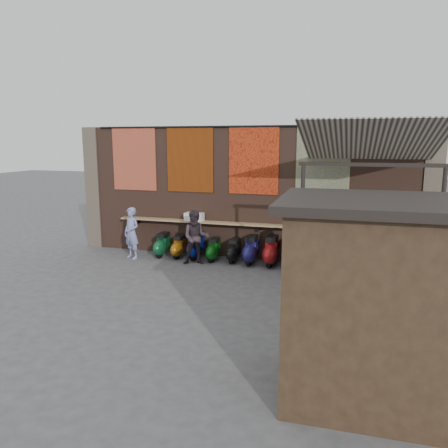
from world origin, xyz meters
name	(u,v)px	position (x,y,z in m)	size (l,w,h in m)	color
ground	(219,283)	(0.00, 0.00, 0.00)	(70.00, 70.00, 0.00)	#474749
brick_wall	(245,193)	(0.00, 2.70, 2.00)	(10.00, 0.40, 4.00)	brown
pier_left	(96,188)	(-5.20, 2.70, 2.00)	(0.50, 0.50, 4.00)	#4C4238
pier_right	(431,199)	(5.20, 2.70, 2.00)	(0.50, 0.50, 4.00)	#4C4238
eating_counter	(242,224)	(0.00, 2.33, 1.10)	(8.00, 0.32, 0.05)	#9E7A51
shelf_box	(194,217)	(-1.52, 2.30, 1.25)	(0.58, 0.29, 0.25)	white
tapestry_redgold	(134,159)	(-3.60, 2.48, 3.00)	(1.50, 0.02, 2.00)	maroon
tapestry_sun	(190,160)	(-1.70, 2.48, 3.00)	(1.50, 0.02, 2.00)	#B9470A
tapestry_orange	(254,160)	(0.30, 2.48, 3.00)	(1.50, 0.02, 2.00)	#BB3D17
tapestry_multi	(323,161)	(2.30, 2.48, 3.00)	(1.50, 0.02, 2.00)	navy
hang_rail	(244,126)	(0.00, 2.47, 3.98)	(0.06, 0.06, 9.50)	black
scooter_stool_0	(162,245)	(-2.47, 1.99, 0.37)	(0.35, 0.77, 0.73)	#0F4D29
scooter_stool_1	(179,247)	(-1.92, 2.01, 0.34)	(0.32, 0.72, 0.68)	#844B0C
scooter_stool_2	(196,246)	(-1.36, 2.04, 0.40)	(0.38, 0.83, 0.79)	navy
scooter_stool_3	(214,250)	(-0.78, 1.97, 0.34)	(0.32, 0.72, 0.68)	#0C5613
scooter_stool_4	(234,251)	(-0.16, 2.00, 0.34)	(0.33, 0.72, 0.69)	black
scooter_stool_5	(251,250)	(0.38, 1.97, 0.41)	(0.39, 0.86, 0.82)	navy
scooter_stool_6	(271,251)	(0.98, 1.98, 0.42)	(0.40, 0.89, 0.84)	maroon
scooter_stool_7	(291,253)	(1.54, 1.99, 0.41)	(0.39, 0.87, 0.82)	navy
scooter_stool_8	(312,253)	(2.13, 2.03, 0.42)	(0.40, 0.89, 0.85)	#251654
scooter_stool_9	(332,258)	(2.68, 1.98, 0.34)	(0.33, 0.72, 0.69)	black
diner_left	(132,233)	(-3.27, 1.52, 0.79)	(0.58, 0.38, 1.58)	#868BC3
diner_right	(196,238)	(-1.16, 1.46, 0.80)	(0.77, 0.60, 1.59)	#33282E
shopper_navy	(368,264)	(3.59, -0.01, 0.78)	(0.92, 0.38, 1.56)	black
shopper_grey	(386,269)	(3.95, -0.31, 0.78)	(1.01, 0.58, 1.57)	#555358
shopper_tan	(299,248)	(1.88, 0.95, 0.82)	(0.80, 0.52, 1.64)	#7C6A4E
market_stall	(381,306)	(3.60, -4.17, 1.35)	(2.49, 1.87, 2.70)	black
stall_roof	(388,204)	(3.60, -4.17, 2.76)	(2.79, 2.15, 0.12)	black
stall_sign	(379,246)	(3.58, -3.20, 1.96)	(1.20, 0.04, 0.50)	gold
stall_shelf	(375,306)	(3.58, -3.20, 0.99)	(2.07, 0.10, 0.06)	#473321
awning_canvas	(371,141)	(3.50, 0.90, 3.55)	(3.20, 3.40, 0.03)	beige
awning_ledger	(370,126)	(3.50, 2.49, 3.95)	(3.30, 0.08, 0.12)	#33261C
awning_header	(372,165)	(3.50, -0.60, 3.08)	(3.00, 0.08, 0.08)	black
awning_post_left	(301,233)	(2.10, -0.60, 1.55)	(0.09, 0.09, 3.10)	black
awning_post_right	(439,241)	(4.90, -0.60, 1.55)	(0.09, 0.09, 3.10)	black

